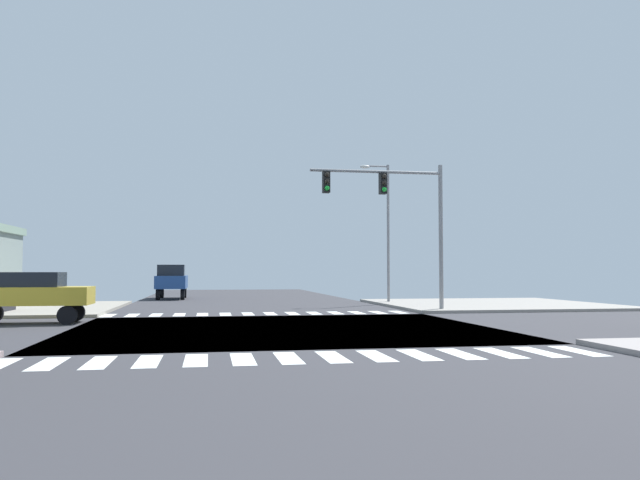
{
  "coord_description": "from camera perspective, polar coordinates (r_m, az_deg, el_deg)",
  "views": [
    {
      "loc": [
        -2.5,
        -21.25,
        1.92
      ],
      "look_at": [
        1.77,
        2.96,
        3.13
      ],
      "focal_mm": 35.51,
      "sensor_mm": 36.0,
      "label": 1
    }
  ],
  "objects": [
    {
      "name": "crosswalk_far",
      "position": [
        28.71,
        -5.51,
        -6.63
      ],
      "size": [
        13.5,
        2.0,
        0.01
      ],
      "color": "white",
      "rests_on": "ground"
    },
    {
      "name": "traffic_signal_mast",
      "position": [
        29.97,
        6.53,
        3.38
      ],
      "size": [
        6.42,
        0.55,
        6.99
      ],
      "color": "gray",
      "rests_on": "ground"
    },
    {
      "name": "crosswalk_near",
      "position": [
        14.26,
        -0.84,
        -10.53
      ],
      "size": [
        13.5,
        2.0,
        0.01
      ],
      "color": "white",
      "rests_on": "ground"
    },
    {
      "name": "pickup_farside_1",
      "position": [
        44.9,
        -13.21,
        -3.55
      ],
      "size": [
        2.0,
        5.1,
        2.35
      ],
      "rotation": [
        0.0,
        0.0,
        3.14
      ],
      "color": "black",
      "rests_on": "ground"
    },
    {
      "name": "sidewalk_corner_ne",
      "position": [
        36.73,
        15.05,
        -5.61
      ],
      "size": [
        12.0,
        12.0,
        0.14
      ],
      "color": "gray",
      "rests_on": "ground"
    },
    {
      "name": "sedan_queued_1",
      "position": [
        25.59,
        -24.67,
        -4.36
      ],
      "size": [
        4.3,
        1.8,
        1.88
      ],
      "rotation": [
        0.0,
        0.0,
        4.71
      ],
      "color": "black",
      "rests_on": "ground"
    },
    {
      "name": "ground",
      "position": [
        21.49,
        -3.31,
        -8.0
      ],
      "size": [
        90.0,
        90.0,
        0.05
      ],
      "color": "#343438"
    },
    {
      "name": "street_lamp",
      "position": [
        37.36,
        5.81,
        1.75
      ],
      "size": [
        1.78,
        0.32,
        8.19
      ],
      "color": "gray",
      "rests_on": "ground"
    }
  ]
}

